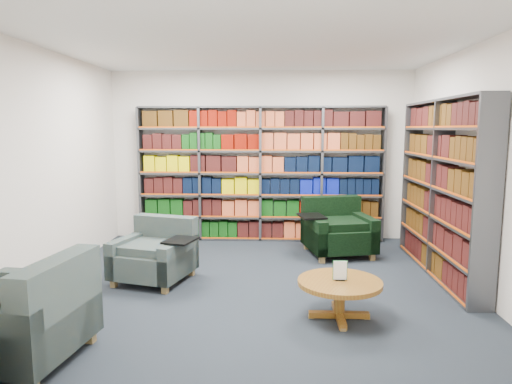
{
  "coord_description": "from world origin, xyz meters",
  "views": [
    {
      "loc": [
        0.25,
        -5.17,
        1.86
      ],
      "look_at": [
        0.0,
        0.6,
        1.05
      ],
      "focal_mm": 32.0,
      "sensor_mm": 36.0,
      "label": 1
    }
  ],
  "objects_px": {
    "chair_teal_left": "(157,255)",
    "coffee_table": "(340,288)",
    "chair_green_right": "(336,231)",
    "chair_teal_front": "(28,320)"
  },
  "relations": [
    {
      "from": "chair_teal_left",
      "to": "coffee_table",
      "type": "bearing_deg",
      "value": -27.73
    },
    {
      "from": "chair_green_right",
      "to": "chair_teal_front",
      "type": "bearing_deg",
      "value": -130.52
    },
    {
      "from": "chair_green_right",
      "to": "coffee_table",
      "type": "relative_size",
      "value": 1.42
    },
    {
      "from": "chair_green_right",
      "to": "coffee_table",
      "type": "bearing_deg",
      "value": -96.61
    },
    {
      "from": "chair_teal_left",
      "to": "chair_green_right",
      "type": "relative_size",
      "value": 0.93
    },
    {
      "from": "chair_green_right",
      "to": "chair_teal_left",
      "type": "bearing_deg",
      "value": -151.22
    },
    {
      "from": "coffee_table",
      "to": "chair_teal_front",
      "type": "bearing_deg",
      "value": -159.76
    },
    {
      "from": "chair_teal_front",
      "to": "coffee_table",
      "type": "xyz_separation_m",
      "value": [
        2.59,
        0.96,
        -0.04
      ]
    },
    {
      "from": "chair_green_right",
      "to": "coffee_table",
      "type": "height_order",
      "value": "chair_green_right"
    },
    {
      "from": "chair_teal_left",
      "to": "chair_green_right",
      "type": "xyz_separation_m",
      "value": [
        2.37,
        1.3,
        0.03
      ]
    }
  ]
}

